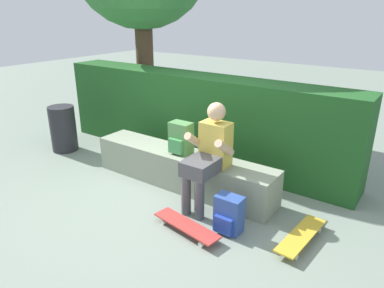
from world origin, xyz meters
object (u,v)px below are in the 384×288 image
Objects in this scene: bench_main at (182,169)px; backpack_on_ground at (229,215)px; skateboard_near_person at (186,226)px; person_skater at (209,153)px; skateboard_beside_bench at (301,236)px; trash_bin at (63,129)px; backpack_on_bench at (181,138)px.

bench_main reaches higher than backpack_on_ground.
person_skater is at bearing 101.92° from skateboard_near_person.
skateboard_near_person is at bearing -141.69° from backpack_on_ground.
person_skater is at bearing -21.60° from bench_main.
skateboard_beside_bench is 0.74m from backpack_on_ground.
backpack_on_ground is (0.34, 0.27, 0.12)m from skateboard_near_person.
bench_main is 0.73m from person_skater.
backpack_on_ground is at bearing 38.31° from skateboard_near_person.
bench_main reaches higher than skateboard_near_person.
bench_main is at bearing 2.50° from trash_bin.
skateboard_beside_bench is at bearing 19.80° from backpack_on_ground.
backpack_on_bench is at bearing 2.27° from trash_bin.
trash_bin is at bearing 177.09° from skateboard_beside_bench.
person_skater is 1.65× the size of trash_bin.
skateboard_beside_bench is 1.84m from backpack_on_bench.
skateboard_near_person is (0.13, -0.61, -0.58)m from person_skater.
person_skater is 0.59m from backpack_on_bench.
trash_bin is at bearing -177.73° from backpack_on_bench.
backpack_on_bench is at bearing -127.42° from bench_main.
bench_main is 3.16× the size of skateboard_beside_bench.
trash_bin reaches higher than bench_main.
backpack_on_ground is (1.02, -0.55, -0.04)m from bench_main.
skateboard_beside_bench is 1.11× the size of trash_bin.
backpack_on_bench is (-0.56, 0.21, -0.00)m from person_skater.
skateboard_beside_bench is (1.03, 0.52, 0.00)m from skateboard_near_person.
backpack_on_bench is (-0.01, -0.01, 0.42)m from bench_main.
skateboard_beside_bench is 2.03× the size of backpack_on_ground.
backpack_on_bench reaches higher than skateboard_near_person.
skateboard_beside_bench is at bearing -9.81° from backpack_on_bench.
backpack_on_bench is 1.00× the size of backpack_on_ground.
backpack_on_bench is 2.34m from trash_bin.
skateboard_near_person is 2.05× the size of backpack_on_ground.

